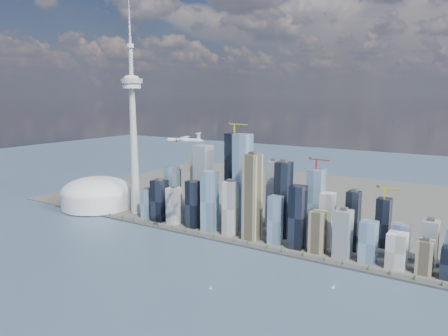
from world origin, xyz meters
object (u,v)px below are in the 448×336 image
Objects in this scene: sailboat_west at (211,287)px; sailboat_east at (333,287)px; needle_tower at (133,127)px; dome_stadium at (97,194)px; airplane at (184,140)px.

sailboat_west is 1.09× the size of sailboat_east.
needle_tower is 2.75× the size of dome_stadium.
sailboat_west is at bearing -32.42° from needle_tower.
sailboat_east is (323.92, -17.81, -227.94)m from airplane.
sailboat_east is at bearing 40.51° from sailboat_west.
sailboat_west reaches higher than sailboat_east.
sailboat_west is (432.52, -274.68, -232.55)m from needle_tower.
dome_stadium is at bearing 162.31° from sailboat_west.
dome_stadium is 760.44m from sailboat_east.
sailboat_east is at bearing -22.32° from airplane.
sailboat_west is 205.74m from sailboat_east.
needle_tower is 562.67m from sailboat_west.
needle_tower is at bearing 133.69° from airplane.
dome_stadium reaches higher than sailboat_east.
airplane is (420.39, -133.67, 191.51)m from dome_stadium.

